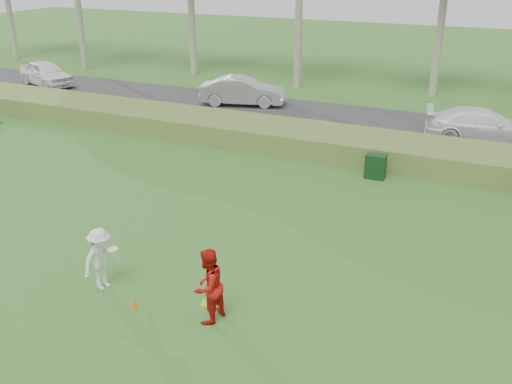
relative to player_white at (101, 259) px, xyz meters
The scene contains 11 objects.
ground 2.37m from the player_white, 12.08° to the left, with size 120.00×120.00×0.00m, color #2B6220.
reed_strip 12.66m from the player_white, 80.09° to the left, with size 80.00×3.00×0.90m, color #4F6D2B.
park_road 17.62m from the player_white, 82.89° to the left, with size 80.00×6.00×0.06m, color #2D2D2D.
player_white is the anchor object (origin of this frame).
player_red 3.10m from the player_white, ahead, with size 0.88×0.69×1.82m, color #B7140F.
cone_orange 1.46m from the player_white, 18.42° to the right, with size 0.18×0.18×0.20m, color orange.
cone_yellow 2.81m from the player_white, ahead, with size 0.18×0.18×0.19m, color yellow.
utility_cabinet 11.25m from the player_white, 67.16° to the left, with size 0.74×0.46×0.92m, color black.
car_left 25.15m from the player_white, 136.55° to the left, with size 1.79×4.44×1.51m, color white.
car_mid 18.72m from the player_white, 105.31° to the left, with size 1.61×4.61×1.52m, color silver.
car_right 18.27m from the player_white, 65.43° to the left, with size 2.02×4.97×1.44m, color white.
Camera 1 is at (6.52, -10.08, 7.87)m, focal length 40.00 mm.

